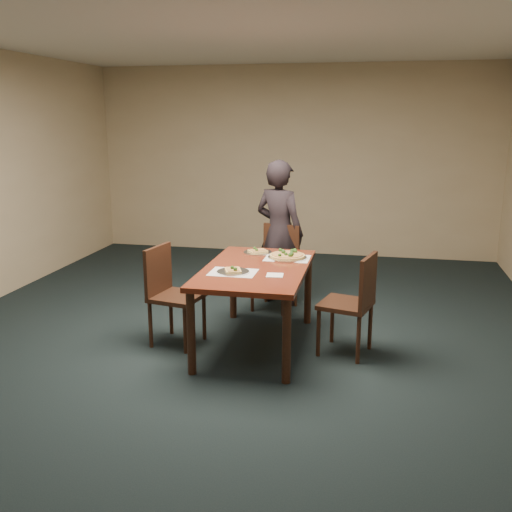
% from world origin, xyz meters
% --- Properties ---
extents(ground, '(8.00, 8.00, 0.00)m').
position_xyz_m(ground, '(0.00, 0.00, 0.00)').
color(ground, black).
rests_on(ground, ground).
extents(room_shell, '(8.00, 8.00, 8.00)m').
position_xyz_m(room_shell, '(0.00, 0.00, 1.74)').
color(room_shell, tan).
rests_on(room_shell, ground).
extents(dining_table, '(0.90, 1.50, 0.75)m').
position_xyz_m(dining_table, '(0.22, 0.25, 0.66)').
color(dining_table, '#561D11').
rests_on(dining_table, ground).
extents(chair_far, '(0.51, 0.51, 0.91)m').
position_xyz_m(chair_far, '(0.22, 1.38, 0.52)').
color(chair_far, black).
rests_on(chair_far, ground).
extents(chair_left, '(0.49, 0.49, 0.91)m').
position_xyz_m(chair_left, '(-0.57, 0.17, 0.52)').
color(chair_left, black).
rests_on(chair_left, ground).
extents(chair_right, '(0.51, 0.51, 0.91)m').
position_xyz_m(chair_right, '(1.10, 0.24, 0.52)').
color(chair_right, black).
rests_on(chair_right, ground).
extents(diner, '(0.69, 0.59, 1.61)m').
position_xyz_m(diner, '(0.21, 1.53, 0.80)').
color(diner, black).
rests_on(diner, ground).
extents(placemat_main, '(0.42, 0.32, 0.00)m').
position_xyz_m(placemat_main, '(0.45, 0.63, 0.75)').
color(placemat_main, white).
rests_on(placemat_main, dining_table).
extents(placemat_near, '(0.40, 0.30, 0.00)m').
position_xyz_m(placemat_near, '(0.07, 0.03, 0.75)').
color(placemat_near, white).
rests_on(placemat_near, dining_table).
extents(pizza_pan, '(0.37, 0.37, 0.07)m').
position_xyz_m(pizza_pan, '(0.45, 0.63, 0.77)').
color(pizza_pan, silver).
rests_on(pizza_pan, dining_table).
extents(slice_plate_near, '(0.28, 0.28, 0.06)m').
position_xyz_m(slice_plate_near, '(0.07, 0.03, 0.76)').
color(slice_plate_near, silver).
rests_on(slice_plate_near, dining_table).
extents(slice_plate_far, '(0.28, 0.28, 0.06)m').
position_xyz_m(slice_plate_far, '(0.13, 0.78, 0.76)').
color(slice_plate_far, silver).
rests_on(slice_plate_far, dining_table).
extents(napkin, '(0.15, 0.15, 0.01)m').
position_xyz_m(napkin, '(0.44, 0.00, 0.75)').
color(napkin, white).
rests_on(napkin, dining_table).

